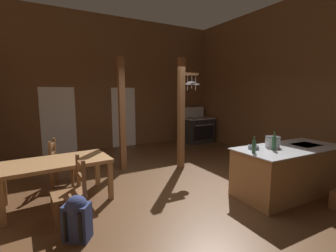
{
  "coord_description": "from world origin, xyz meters",
  "views": [
    {
      "loc": [
        -2.28,
        -3.69,
        1.89
      ],
      "look_at": [
        0.33,
        0.95,
        1.13
      ],
      "focal_mm": 25.17,
      "sensor_mm": 36.0,
      "label": 1
    }
  ],
  "objects_px": {
    "dining_table": "(57,166)",
    "bottle_short_on_counter": "(274,143)",
    "backpack": "(77,217)",
    "stockpot_on_counter": "(273,142)",
    "mixing_bowl_on_counter": "(253,147)",
    "ladderback_chair_by_post": "(72,192)",
    "kitchen_island": "(288,170)",
    "ladderback_chair_near_window": "(61,163)",
    "stove_range": "(197,130)",
    "bottle_tall_on_counter": "(254,146)"
  },
  "relations": [
    {
      "from": "backpack",
      "to": "mixing_bowl_on_counter",
      "type": "relative_size",
      "value": 3.2
    },
    {
      "from": "kitchen_island",
      "to": "stockpot_on_counter",
      "type": "height_order",
      "value": "stockpot_on_counter"
    },
    {
      "from": "ladderback_chair_near_window",
      "to": "stove_range",
      "type": "bearing_deg",
      "value": 22.47
    },
    {
      "from": "kitchen_island",
      "to": "ladderback_chair_by_post",
      "type": "height_order",
      "value": "ladderback_chair_by_post"
    },
    {
      "from": "dining_table",
      "to": "mixing_bowl_on_counter",
      "type": "xyz_separation_m",
      "value": [
        3.11,
        -1.47,
        0.27
      ]
    },
    {
      "from": "dining_table",
      "to": "bottle_short_on_counter",
      "type": "height_order",
      "value": "bottle_short_on_counter"
    },
    {
      "from": "bottle_short_on_counter",
      "to": "ladderback_chair_by_post",
      "type": "bearing_deg",
      "value": 164.46
    },
    {
      "from": "kitchen_island",
      "to": "dining_table",
      "type": "relative_size",
      "value": 1.25
    },
    {
      "from": "dining_table",
      "to": "ladderback_chair_near_window",
      "type": "bearing_deg",
      "value": 82.2
    },
    {
      "from": "kitchen_island",
      "to": "bottle_tall_on_counter",
      "type": "distance_m",
      "value": 1.08
    },
    {
      "from": "ladderback_chair_by_post",
      "to": "bottle_short_on_counter",
      "type": "xyz_separation_m",
      "value": [
        3.24,
        -0.9,
        0.56
      ]
    },
    {
      "from": "kitchen_island",
      "to": "ladderback_chair_near_window",
      "type": "bearing_deg",
      "value": 145.65
    },
    {
      "from": "ladderback_chair_near_window",
      "to": "dining_table",
      "type": "bearing_deg",
      "value": -97.8
    },
    {
      "from": "stove_range",
      "to": "ladderback_chair_by_post",
      "type": "xyz_separation_m",
      "value": [
        -4.96,
        -3.67,
        -0.03
      ]
    },
    {
      "from": "mixing_bowl_on_counter",
      "to": "kitchen_island",
      "type": "bearing_deg",
      "value": -17.82
    },
    {
      "from": "dining_table",
      "to": "bottle_short_on_counter",
      "type": "bearing_deg",
      "value": -26.6
    },
    {
      "from": "stove_range",
      "to": "bottle_short_on_counter",
      "type": "xyz_separation_m",
      "value": [
        -1.71,
        -4.57,
        0.53
      ]
    },
    {
      "from": "bottle_tall_on_counter",
      "to": "bottle_short_on_counter",
      "type": "bearing_deg",
      "value": -3.63
    },
    {
      "from": "dining_table",
      "to": "backpack",
      "type": "relative_size",
      "value": 2.95
    },
    {
      "from": "ladderback_chair_by_post",
      "to": "stockpot_on_counter",
      "type": "height_order",
      "value": "stockpot_on_counter"
    },
    {
      "from": "stockpot_on_counter",
      "to": "bottle_short_on_counter",
      "type": "bearing_deg",
      "value": -137.88
    },
    {
      "from": "kitchen_island",
      "to": "bottle_tall_on_counter",
      "type": "relative_size",
      "value": 7.92
    },
    {
      "from": "dining_table",
      "to": "stockpot_on_counter",
      "type": "distance_m",
      "value": 3.87
    },
    {
      "from": "dining_table",
      "to": "backpack",
      "type": "height_order",
      "value": "dining_table"
    },
    {
      "from": "ladderback_chair_near_window",
      "to": "stockpot_on_counter",
      "type": "distance_m",
      "value": 4.2
    },
    {
      "from": "ladderback_chair_near_window",
      "to": "mixing_bowl_on_counter",
      "type": "height_order",
      "value": "same"
    },
    {
      "from": "dining_table",
      "to": "ladderback_chair_by_post",
      "type": "distance_m",
      "value": 0.82
    },
    {
      "from": "dining_table",
      "to": "ladderback_chair_by_post",
      "type": "relative_size",
      "value": 1.85
    },
    {
      "from": "stockpot_on_counter",
      "to": "bottle_tall_on_counter",
      "type": "relative_size",
      "value": 1.23
    },
    {
      "from": "bottle_tall_on_counter",
      "to": "kitchen_island",
      "type": "bearing_deg",
      "value": -2.62
    },
    {
      "from": "mixing_bowl_on_counter",
      "to": "backpack",
      "type": "bearing_deg",
      "value": 176.44
    },
    {
      "from": "stockpot_on_counter",
      "to": "ladderback_chair_near_window",
      "type": "bearing_deg",
      "value": 145.45
    },
    {
      "from": "stove_range",
      "to": "ladderback_chair_by_post",
      "type": "height_order",
      "value": "stove_range"
    },
    {
      "from": "kitchen_island",
      "to": "backpack",
      "type": "height_order",
      "value": "kitchen_island"
    },
    {
      "from": "mixing_bowl_on_counter",
      "to": "dining_table",
      "type": "bearing_deg",
      "value": 154.68
    },
    {
      "from": "dining_table",
      "to": "ladderback_chair_by_post",
      "type": "height_order",
      "value": "ladderback_chair_by_post"
    },
    {
      "from": "ladderback_chair_by_post",
      "to": "mixing_bowl_on_counter",
      "type": "height_order",
      "value": "same"
    },
    {
      "from": "bottle_short_on_counter",
      "to": "stove_range",
      "type": "bearing_deg",
      "value": 69.48
    },
    {
      "from": "ladderback_chair_by_post",
      "to": "bottle_short_on_counter",
      "type": "bearing_deg",
      "value": -15.54
    },
    {
      "from": "dining_table",
      "to": "mixing_bowl_on_counter",
      "type": "bearing_deg",
      "value": -25.32
    },
    {
      "from": "dining_table",
      "to": "stove_range",
      "type": "bearing_deg",
      "value": 29.61
    },
    {
      "from": "stockpot_on_counter",
      "to": "stove_range",
      "type": "bearing_deg",
      "value": 70.81
    },
    {
      "from": "stove_range",
      "to": "mixing_bowl_on_counter",
      "type": "bearing_deg",
      "value": -114.39
    },
    {
      "from": "stove_range",
      "to": "bottle_short_on_counter",
      "type": "height_order",
      "value": "stove_range"
    },
    {
      "from": "stockpot_on_counter",
      "to": "mixing_bowl_on_counter",
      "type": "bearing_deg",
      "value": 172.37
    },
    {
      "from": "kitchen_island",
      "to": "dining_table",
      "type": "xyz_separation_m",
      "value": [
        -3.82,
        1.7,
        0.21
      ]
    },
    {
      "from": "dining_table",
      "to": "bottle_tall_on_counter",
      "type": "xyz_separation_m",
      "value": [
        2.9,
        -1.66,
        0.34
      ]
    },
    {
      "from": "stockpot_on_counter",
      "to": "mixing_bowl_on_counter",
      "type": "height_order",
      "value": "stockpot_on_counter"
    },
    {
      "from": "dining_table",
      "to": "stockpot_on_counter",
      "type": "relative_size",
      "value": 5.19
    },
    {
      "from": "backpack",
      "to": "bottle_tall_on_counter",
      "type": "xyz_separation_m",
      "value": [
        2.78,
        -0.37,
        0.68
      ]
    }
  ]
}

